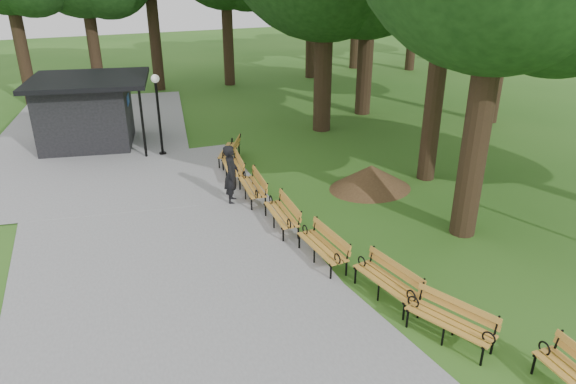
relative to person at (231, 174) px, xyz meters
name	(u,v)px	position (x,y,z in m)	size (l,w,h in m)	color
ground	(346,280)	(1.18, -5.35, -0.95)	(100.00, 100.00, 0.00)	#2C5F1B
path	(157,253)	(-2.82, -2.35, -0.92)	(12.00, 38.00, 0.06)	gray
person	(231,174)	(0.00, 0.00, 0.00)	(0.70, 0.46, 1.91)	black
kiosk	(85,112)	(-3.77, 7.71, 0.47)	(4.53, 3.94, 2.84)	black
lamp_post	(157,98)	(-1.21, 5.35, 1.34)	(0.32, 0.32, 3.19)	black
dirt_mound	(371,177)	(4.62, -0.78, -0.53)	(2.39, 2.39, 0.84)	#47301C
bench_1	(450,322)	(2.01, -8.10, -0.51)	(1.90, 0.64, 0.88)	gold
bench_2	(386,281)	(1.65, -6.35, -0.51)	(1.90, 0.64, 0.88)	gold
bench_3	(322,247)	(1.00, -4.38, -0.51)	(1.90, 0.64, 0.88)	gold
bench_4	(281,214)	(0.76, -2.26, -0.51)	(1.90, 0.64, 0.88)	gold
bench_5	(252,187)	(0.65, -0.06, -0.51)	(1.90, 0.64, 0.88)	gold
bench_6	(232,167)	(0.60, 1.86, -0.51)	(1.90, 0.64, 0.88)	gold
bench_7	(229,151)	(1.02, 3.60, -0.51)	(1.90, 0.64, 0.88)	gold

